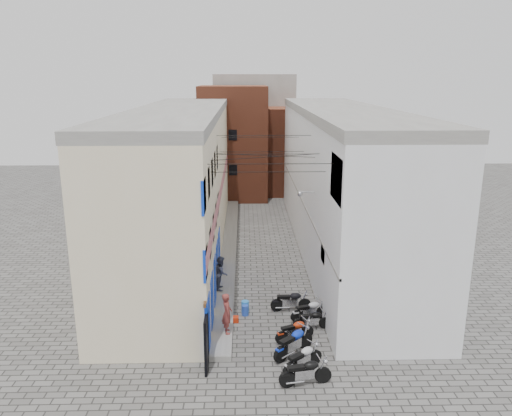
{
  "coord_description": "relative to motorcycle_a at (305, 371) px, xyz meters",
  "views": [
    {
      "loc": [
        -1.05,
        -17.32,
        10.85
      ],
      "look_at": [
        -0.34,
        12.21,
        3.0
      ],
      "focal_mm": 35.0,
      "sensor_mm": 36.0,
      "label": 1
    }
  ],
  "objects": [
    {
      "name": "building_far_brick_right",
      "position": [
        1.89,
        31.55,
        3.43
      ],
      "size": [
        5.0,
        6.0,
        8.0
      ],
      "primitive_type": "cube",
      "color": "brown",
      "rests_on": "ground"
    },
    {
      "name": "ground",
      "position": [
        -1.11,
        1.55,
        -0.57
      ],
      "size": [
        90.0,
        90.0,
        0.0
      ],
      "primitive_type": "plane",
      "color": "#565451",
      "rests_on": "ground"
    },
    {
      "name": "person_a",
      "position": [
        -2.93,
        3.45,
        0.57
      ],
      "size": [
        0.52,
        0.71,
        1.79
      ],
      "primitive_type": "imported",
      "rotation": [
        0.0,
        0.0,
        1.72
      ],
      "color": "brown",
      "rests_on": "plinth"
    },
    {
      "name": "motorcycle_f",
      "position": [
        0.79,
        4.94,
        -0.04
      ],
      "size": [
        1.92,
        1.12,
        1.06
      ],
      "primitive_type": null,
      "rotation": [
        0.0,
        0.0,
        -1.26
      ],
      "color": "#ADADB2",
      "rests_on": "ground"
    },
    {
      "name": "motorcycle_e",
      "position": [
        0.79,
        4.1,
        -0.08
      ],
      "size": [
        1.74,
        0.68,
        0.98
      ],
      "primitive_type": null,
      "rotation": [
        0.0,
        0.0,
        -1.49
      ],
      "color": "black",
      "rests_on": "ground"
    },
    {
      "name": "motorcycle_d",
      "position": [
        -0.08,
        3.11,
        -0.05
      ],
      "size": [
        1.87,
        1.22,
        1.04
      ],
      "primitive_type": null,
      "rotation": [
        0.0,
        0.0,
        -1.17
      ],
      "color": "#B12A0C",
      "rests_on": "ground"
    },
    {
      "name": "building_right",
      "position": [
        3.89,
        14.54,
        3.94
      ],
      "size": [
        5.94,
        26.0,
        9.0
      ],
      "color": "white",
      "rests_on": "ground"
    },
    {
      "name": "red_crate",
      "position": [
        -2.66,
        4.86,
        -0.44
      ],
      "size": [
        0.4,
        0.3,
        0.25
      ],
      "primitive_type": "cube",
      "rotation": [
        0.0,
        0.0,
        0.01
      ],
      "color": "#B7270D",
      "rests_on": "ground"
    },
    {
      "name": "building_left",
      "position": [
        -6.09,
        14.5,
        3.93
      ],
      "size": [
        5.1,
        27.0,
        9.0
      ],
      "color": "beige",
      "rests_on": "ground"
    },
    {
      "name": "motorcycle_c",
      "position": [
        -0.23,
        1.99,
        0.05
      ],
      "size": [
        2.05,
        1.92,
        1.24
      ],
      "primitive_type": null,
      "rotation": [
        0.0,
        0.0,
        -0.85
      ],
      "color": "#0C2ABD",
      "rests_on": "ground"
    },
    {
      "name": "motorcycle_g",
      "position": [
        0.02,
        5.89,
        -0.01
      ],
      "size": [
        1.95,
        0.63,
        1.12
      ],
      "primitive_type": null,
      "rotation": [
        0.0,
        0.0,
        -1.56
      ],
      "color": "black",
      "rests_on": "ground"
    },
    {
      "name": "plinth",
      "position": [
        -3.16,
        14.55,
        -0.44
      ],
      "size": [
        0.9,
        26.0,
        0.25
      ],
      "primitive_type": "cube",
      "color": "gray",
      "rests_on": "ground"
    },
    {
      "name": "motorcycle_a",
      "position": [
        0.0,
        0.0,
        0.0
      ],
      "size": [
        2.05,
        0.96,
        1.14
      ],
      "primitive_type": null,
      "rotation": [
        0.0,
        0.0,
        -1.39
      ],
      "color": "black",
      "rests_on": "ground"
    },
    {
      "name": "far_shopfront",
      "position": [
        -1.11,
        26.75,
        0.63
      ],
      "size": [
        2.0,
        0.3,
        2.4
      ],
      "primitive_type": "cube",
      "color": "black",
      "rests_on": "ground"
    },
    {
      "name": "person_b",
      "position": [
        -3.37,
        8.0,
        0.55
      ],
      "size": [
        0.7,
        0.88,
        1.74
      ],
      "primitive_type": "imported",
      "rotation": [
        0.0,
        0.0,
        1.52
      ],
      "color": "#3A3F57",
      "rests_on": "plinth"
    },
    {
      "name": "water_jug_far",
      "position": [
        -2.16,
        5.81,
        -0.29
      ],
      "size": [
        0.4,
        0.4,
        0.56
      ],
      "primitive_type": "cylinder",
      "rotation": [
        0.0,
        0.0,
        -0.11
      ],
      "color": "#2B84D8",
      "rests_on": "ground"
    },
    {
      "name": "water_jug_near",
      "position": [
        -2.16,
        5.5,
        -0.32
      ],
      "size": [
        0.37,
        0.37,
        0.49
      ],
      "primitive_type": "cylinder",
      "rotation": [
        0.0,
        0.0,
        -0.21
      ],
      "color": "blue",
      "rests_on": "ground"
    },
    {
      "name": "motorcycle_b",
      "position": [
        0.01,
        0.89,
        -0.01
      ],
      "size": [
        1.91,
        1.68,
        1.12
      ],
      "primitive_type": null,
      "rotation": [
        0.0,
        0.0,
        -0.91
      ],
      "color": "#B1B1B6",
      "rests_on": "ground"
    },
    {
      "name": "building_far_concrete",
      "position": [
        -1.11,
        35.55,
        4.93
      ],
      "size": [
        8.0,
        5.0,
        11.0
      ],
      "primitive_type": "cube",
      "color": "gray",
      "rests_on": "ground"
    },
    {
      "name": "overhead_wires",
      "position": [
        -1.11,
        9.19,
        6.56
      ],
      "size": [
        5.8,
        13.02,
        1.32
      ],
      "color": "black",
      "rests_on": "ground"
    },
    {
      "name": "building_far_brick_left",
      "position": [
        -3.11,
        29.55,
        4.43
      ],
      "size": [
        6.0,
        6.0,
        10.0
      ],
      "primitive_type": "cube",
      "color": "brown",
      "rests_on": "ground"
    }
  ]
}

